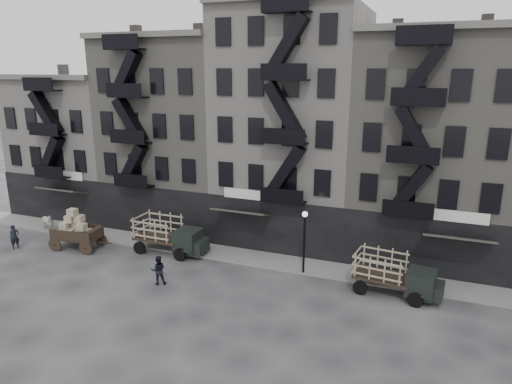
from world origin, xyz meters
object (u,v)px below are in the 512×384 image
(stake_truck_east, at_px, (395,272))
(stake_truck_west, at_px, (169,233))
(pedestrian_west, at_px, (15,237))
(wagon, at_px, (75,226))
(pedestrian_mid, at_px, (158,270))
(horse, at_px, (46,223))

(stake_truck_east, bearing_deg, stake_truck_west, -175.28)
(stake_truck_west, xyz_separation_m, pedestrian_west, (-10.99, -3.48, -0.62))
(wagon, relative_size, pedestrian_west, 2.08)
(wagon, relative_size, pedestrian_mid, 2.03)
(horse, xyz_separation_m, pedestrian_west, (0.51, -3.48, 0.09))
(stake_truck_east, bearing_deg, pedestrian_mid, -157.03)
(horse, distance_m, pedestrian_mid, 14.27)
(stake_truck_west, relative_size, pedestrian_west, 2.96)
(pedestrian_west, bearing_deg, stake_truck_west, -45.33)
(horse, relative_size, pedestrian_west, 1.06)
(wagon, xyz_separation_m, stake_truck_east, (22.51, 1.08, -0.30))
(wagon, height_order, pedestrian_mid, wagon)
(wagon, height_order, pedestrian_west, wagon)
(stake_truck_east, distance_m, pedestrian_west, 26.85)
(wagon, xyz_separation_m, pedestrian_mid, (8.83, -2.78, -0.80))
(stake_truck_west, height_order, stake_truck_east, stake_truck_west)
(horse, bearing_deg, stake_truck_east, -78.38)
(wagon, distance_m, pedestrian_mid, 9.29)
(horse, relative_size, stake_truck_west, 0.36)
(horse, xyz_separation_m, pedestrian_mid, (13.52, -4.55, 0.11))
(stake_truck_east, height_order, pedestrian_west, stake_truck_east)
(wagon, bearing_deg, stake_truck_west, 8.44)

